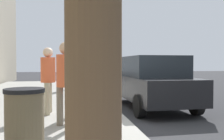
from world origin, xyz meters
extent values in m
plane|color=#2B2B2D|center=(0.00, 0.00, 0.00)|extent=(80.00, 80.00, 0.00)
cylinder|color=gray|center=(0.59, 0.54, 0.72)|extent=(0.07, 0.07, 1.15)
cube|color=#383D42|center=(0.49, 0.54, 1.43)|extent=(0.16, 0.11, 0.26)
cube|color=#383D42|center=(0.69, 0.54, 1.43)|extent=(0.16, 0.11, 0.26)
cube|color=#268C33|center=(0.49, 0.48, 1.45)|extent=(0.10, 0.01, 0.10)
cube|color=#268C33|center=(0.69, 0.48, 1.45)|extent=(0.10, 0.01, 0.10)
cylinder|color=#726656|center=(0.62, 1.40, 0.57)|extent=(0.15, 0.15, 0.84)
cylinder|color=#726656|center=(0.26, 1.28, 0.57)|extent=(0.15, 0.15, 0.84)
cylinder|color=#8CB7E0|center=(0.44, 1.34, 1.32)|extent=(0.39, 0.39, 0.67)
sphere|color=tan|center=(0.44, 1.34, 1.79)|extent=(0.26, 0.26, 0.26)
cylinder|color=#726656|center=(-0.22, 1.64, 0.59)|extent=(0.15, 0.15, 0.88)
cylinder|color=#726656|center=(-0.52, 1.37, 0.59)|extent=(0.15, 0.15, 0.88)
cylinder|color=#D85933|center=(-0.37, 1.51, 1.37)|extent=(0.40, 0.40, 0.69)
sphere|color=tan|center=(-0.37, 1.51, 1.86)|extent=(0.27, 0.27, 0.27)
cylinder|color=tan|center=(1.35, 1.99, 0.58)|extent=(0.15, 0.15, 0.86)
cylinder|color=tan|center=(0.96, 2.02, 0.58)|extent=(0.15, 0.15, 0.86)
cylinder|color=#D85933|center=(1.15, 2.00, 1.35)|extent=(0.40, 0.40, 0.68)
sphere|color=beige|center=(1.15, 2.00, 1.83)|extent=(0.27, 0.27, 0.27)
cube|color=black|center=(2.34, -1.35, 0.71)|extent=(4.45, 1.95, 0.76)
cube|color=black|center=(2.14, -1.36, 1.43)|extent=(2.24, 1.75, 0.68)
cylinder|color=black|center=(3.74, -0.44, 0.33)|extent=(0.67, 0.24, 0.66)
cylinder|color=black|center=(3.79, -2.19, 0.33)|extent=(0.67, 0.24, 0.66)
cylinder|color=black|center=(0.88, -0.51, 0.33)|extent=(0.67, 0.24, 0.66)
cylinder|color=black|center=(0.93, -2.26, 0.33)|extent=(0.67, 0.24, 0.66)
cylinder|color=brown|center=(-4.39, 1.30, 1.46)|extent=(0.32, 0.32, 2.63)
cylinder|color=black|center=(8.76, 0.84, 1.95)|extent=(0.12, 0.12, 3.60)
cube|color=black|center=(8.76, 0.64, 3.30)|extent=(0.24, 0.20, 0.76)
sphere|color=red|center=(8.76, 0.53, 3.54)|extent=(0.14, 0.14, 0.14)
sphere|color=orange|center=(8.76, 0.53, 3.30)|extent=(0.14, 0.14, 0.14)
sphere|color=green|center=(8.76, 0.53, 3.06)|extent=(0.14, 0.14, 0.14)
cylinder|color=brown|center=(-1.99, 2.09, 0.62)|extent=(0.56, 0.56, 0.95)
cylinder|color=black|center=(-1.99, 2.09, 1.13)|extent=(0.59, 0.59, 0.06)
camera|label=1|loc=(-5.77, 1.44, 1.53)|focal=39.52mm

